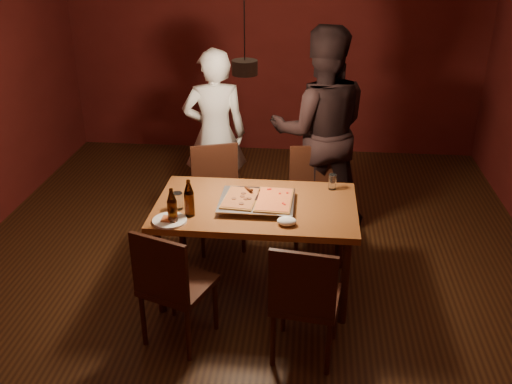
# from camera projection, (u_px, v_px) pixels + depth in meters

# --- Properties ---
(room_shell) EXTENTS (6.00, 6.00, 6.00)m
(room_shell) POSITION_uv_depth(u_px,v_px,m) (245.00, 116.00, 4.08)
(room_shell) COLOR #3C2310
(room_shell) RESTS_ON ground
(dining_table) EXTENTS (1.50, 0.90, 0.75)m
(dining_table) POSITION_uv_depth(u_px,v_px,m) (256.00, 213.00, 4.29)
(dining_table) COLOR brown
(dining_table) RESTS_ON floor
(chair_far_left) EXTENTS (0.53, 0.53, 0.49)m
(chair_far_left) POSITION_uv_depth(u_px,v_px,m) (217.00, 187.00, 5.04)
(chair_far_left) COLOR #38190F
(chair_far_left) RESTS_ON floor
(chair_far_right) EXTENTS (0.48, 0.48, 0.49)m
(chair_far_right) POSITION_uv_depth(u_px,v_px,m) (314.00, 188.00, 5.01)
(chair_far_right) COLOR #38190F
(chair_far_right) RESTS_ON floor
(chair_near_left) EXTENTS (0.54, 0.54, 0.49)m
(chair_near_left) POSITION_uv_depth(u_px,v_px,m) (170.00, 279.00, 3.75)
(chair_near_left) COLOR #38190F
(chair_near_left) RESTS_ON floor
(chair_near_right) EXTENTS (0.47, 0.47, 0.49)m
(chair_near_right) POSITION_uv_depth(u_px,v_px,m) (304.00, 293.00, 3.60)
(chair_near_right) COLOR #38190F
(chair_near_right) RESTS_ON floor
(pizza_tray) EXTENTS (0.57, 0.47, 0.05)m
(pizza_tray) POSITION_uv_depth(u_px,v_px,m) (257.00, 203.00, 4.23)
(pizza_tray) COLOR silver
(pizza_tray) RESTS_ON dining_table
(pizza_meat) EXTENTS (0.27, 0.39, 0.02)m
(pizza_meat) POSITION_uv_depth(u_px,v_px,m) (241.00, 198.00, 4.22)
(pizza_meat) COLOR maroon
(pizza_meat) RESTS_ON pizza_tray
(pizza_cheese) EXTENTS (0.28, 0.42, 0.02)m
(pizza_cheese) POSITION_uv_depth(u_px,v_px,m) (274.00, 200.00, 4.20)
(pizza_cheese) COLOR gold
(pizza_cheese) RESTS_ON pizza_tray
(spatula) EXTENTS (0.20, 0.25, 0.04)m
(spatula) POSITION_uv_depth(u_px,v_px,m) (255.00, 197.00, 4.23)
(spatula) COLOR silver
(spatula) RESTS_ON pizza_tray
(beer_bottle_a) EXTENTS (0.07, 0.07, 0.26)m
(beer_bottle_a) POSITION_uv_depth(u_px,v_px,m) (172.00, 206.00, 3.94)
(beer_bottle_a) COLOR black
(beer_bottle_a) RESTS_ON dining_table
(beer_bottle_b) EXTENTS (0.07, 0.07, 0.28)m
(beer_bottle_b) POSITION_uv_depth(u_px,v_px,m) (189.00, 198.00, 4.04)
(beer_bottle_b) COLOR black
(beer_bottle_b) RESTS_ON dining_table
(water_glass_left) EXTENTS (0.08, 0.08, 0.13)m
(water_glass_left) POSITION_uv_depth(u_px,v_px,m) (177.00, 201.00, 4.16)
(water_glass_left) COLOR silver
(water_glass_left) RESTS_ON dining_table
(water_glass_right) EXTENTS (0.06, 0.06, 0.12)m
(water_glass_right) POSITION_uv_depth(u_px,v_px,m) (332.00, 182.00, 4.47)
(water_glass_right) COLOR silver
(water_glass_right) RESTS_ON dining_table
(plate_slice) EXTENTS (0.24, 0.24, 0.03)m
(plate_slice) POSITION_uv_depth(u_px,v_px,m) (170.00, 220.00, 4.01)
(plate_slice) COLOR white
(plate_slice) RESTS_ON dining_table
(napkin) EXTENTS (0.14, 0.11, 0.06)m
(napkin) POSITION_uv_depth(u_px,v_px,m) (287.00, 221.00, 3.96)
(napkin) COLOR white
(napkin) RESTS_ON dining_table
(diner_white) EXTENTS (0.67, 0.52, 1.65)m
(diner_white) POSITION_uv_depth(u_px,v_px,m) (215.00, 135.00, 5.42)
(diner_white) COLOR white
(diner_white) RESTS_ON floor
(diner_dark) EXTENTS (0.99, 0.81, 1.89)m
(diner_dark) POSITION_uv_depth(u_px,v_px,m) (320.00, 131.00, 5.16)
(diner_dark) COLOR black
(diner_dark) RESTS_ON floor
(pendant_lamp) EXTENTS (0.18, 0.18, 1.10)m
(pendant_lamp) POSITION_uv_depth(u_px,v_px,m) (245.00, 66.00, 3.93)
(pendant_lamp) COLOR black
(pendant_lamp) RESTS_ON ceiling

